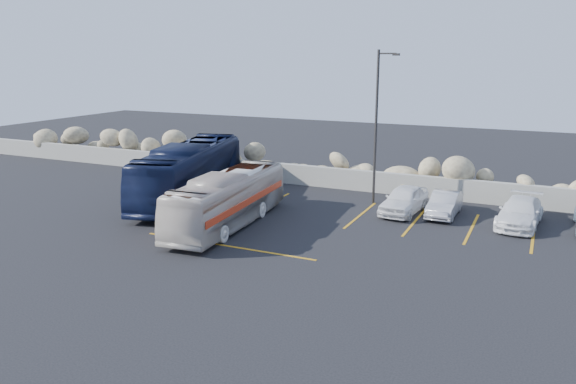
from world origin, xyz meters
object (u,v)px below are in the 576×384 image
at_px(tour_coach, 190,171).
at_px(lamppost, 377,123).
at_px(car_c, 520,212).
at_px(vintage_bus, 228,199).
at_px(car_a, 404,200).
at_px(car_b, 445,204).

bearing_deg(tour_coach, lamppost, 5.41).
distance_m(lamppost, car_c, 8.21).
bearing_deg(vintage_bus, car_a, 34.44).
xyz_separation_m(car_b, car_c, (3.46, -0.21, 0.04)).
distance_m(tour_coach, car_a, 11.60).
xyz_separation_m(tour_coach, car_b, (13.29, 2.50, -0.95)).
bearing_deg(car_b, vintage_bus, -145.49).
xyz_separation_m(lamppost, car_a, (1.88, -1.18, -3.62)).
xyz_separation_m(tour_coach, car_a, (11.37, 2.14, -0.86)).
bearing_deg(car_c, car_b, -178.69).
xyz_separation_m(car_a, car_b, (1.93, 0.36, -0.09)).
relative_size(car_a, car_c, 0.93).
distance_m(car_a, car_b, 1.96).
bearing_deg(lamppost, car_b, -12.28).
bearing_deg(vintage_bus, car_c, 20.56).
relative_size(tour_coach, car_a, 2.77).
height_order(lamppost, tour_coach, lamppost).
bearing_deg(car_c, tour_coach, -167.45).
relative_size(vintage_bus, car_b, 2.49).
relative_size(car_a, car_b, 1.12).
bearing_deg(car_c, lamppost, 176.64).
bearing_deg(car_c, vintage_bus, -150.46).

